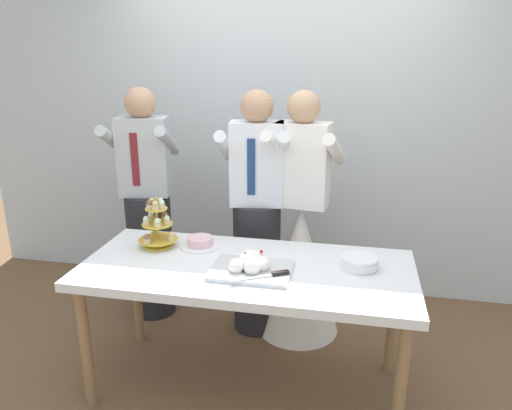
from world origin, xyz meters
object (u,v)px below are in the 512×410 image
object	(u,v)px
dessert_table	(247,278)
person_groom	(257,228)
round_cake	(200,243)
person_guest	(148,217)
main_cake_tray	(251,266)
plate_stack	(360,262)
cupcake_stand	(157,225)
person_bride	(300,253)

from	to	relation	value
dessert_table	person_groom	world-z (taller)	person_groom
dessert_table	round_cake	xyz separation A→B (m)	(-0.33, 0.21, 0.10)
round_cake	person_groom	xyz separation A→B (m)	(0.25, 0.45, -0.05)
person_groom	person_guest	distance (m)	0.81
dessert_table	main_cake_tray	bearing A→B (deg)	-61.03
plate_stack	round_cake	bearing A→B (deg)	172.95
cupcake_stand	main_cake_tray	bearing A→B (deg)	-21.33
cupcake_stand	plate_stack	xyz separation A→B (m)	(1.17, -0.07, -0.10)
dessert_table	round_cake	bearing A→B (deg)	147.53
cupcake_stand	main_cake_tray	world-z (taller)	cupcake_stand
cupcake_stand	person_groom	distance (m)	0.72
main_cake_tray	plate_stack	xyz separation A→B (m)	(0.56, 0.18, -0.01)
main_cake_tray	person_groom	distance (m)	0.75
plate_stack	person_bride	world-z (taller)	person_bride
plate_stack	person_guest	world-z (taller)	person_guest
dessert_table	person_bride	world-z (taller)	person_bride
person_groom	person_guest	size ratio (longest dim) A/B	1.00
person_groom	person_bride	size ratio (longest dim) A/B	1.00
person_guest	round_cake	bearing A→B (deg)	-42.34
dessert_table	person_guest	distance (m)	1.14
round_cake	person_groom	world-z (taller)	person_groom
cupcake_stand	person_bride	size ratio (longest dim) A/B	0.18
main_cake_tray	person_guest	xyz separation A→B (m)	(-0.93, 0.79, -0.07)
plate_stack	main_cake_tray	bearing A→B (deg)	-162.49
dessert_table	person_guest	size ratio (longest dim) A/B	1.08
person_groom	dessert_table	bearing A→B (deg)	-83.23
cupcake_stand	person_guest	distance (m)	0.65
person_bride	person_groom	bearing A→B (deg)	-175.16
plate_stack	person_guest	xyz separation A→B (m)	(-1.48, 0.62, -0.06)
cupcake_stand	person_guest	world-z (taller)	person_guest
plate_stack	dessert_table	bearing A→B (deg)	-171.04
dessert_table	main_cake_tray	world-z (taller)	main_cake_tray
dessert_table	plate_stack	size ratio (longest dim) A/B	9.02
person_groom	main_cake_tray	bearing A→B (deg)	-80.56
person_bride	cupcake_stand	bearing A→B (deg)	-146.54
round_cake	person_groom	distance (m)	0.52
plate_stack	person_guest	size ratio (longest dim) A/B	0.12
main_cake_tray	plate_stack	world-z (taller)	main_cake_tray
main_cake_tray	round_cake	world-z (taller)	main_cake_tray
dessert_table	main_cake_tray	size ratio (longest dim) A/B	4.29
cupcake_stand	main_cake_tray	xyz separation A→B (m)	(0.62, -0.24, -0.09)
plate_stack	person_groom	xyz separation A→B (m)	(-0.68, 0.56, -0.06)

